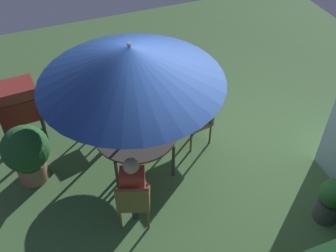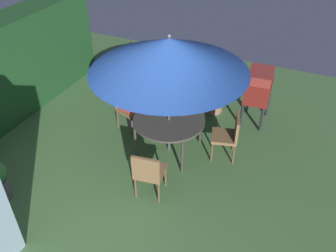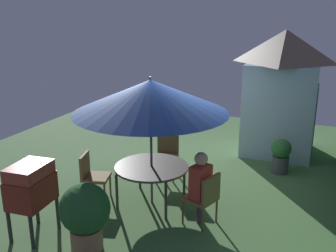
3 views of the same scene
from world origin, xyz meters
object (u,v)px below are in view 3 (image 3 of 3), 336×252
chair_near_shed (204,196)px  potted_plant_by_grill (281,155)px  garden_shed (282,92)px  bbq_grill (31,186)px  chair_toward_hedge (92,174)px  patio_table (152,169)px  potted_plant_by_shed (85,213)px  person_in_red (201,180)px  chair_far_side (167,153)px  patio_umbrella (151,96)px

chair_near_shed → potted_plant_by_grill: (-2.70, 0.93, -0.11)m
garden_shed → bbq_grill: bearing=-30.2°
chair_near_shed → chair_toward_hedge: (-0.10, -2.20, 0.00)m
patio_table → bbq_grill: size_ratio=1.11×
patio_table → garden_shed: bearing=153.3°
bbq_grill → potted_plant_by_shed: 1.00m
garden_shed → chair_toward_hedge: (3.95, -2.92, -1.01)m
potted_plant_by_shed → potted_plant_by_grill: 4.64m
garden_shed → chair_near_shed: (4.05, -0.72, -1.01)m
bbq_grill → chair_toward_hedge: 1.43m
garden_shed → potted_plant_by_grill: bearing=9.0°
chair_toward_hedge → person_in_red: person_in_red is taller
chair_near_shed → potted_plant_by_grill: 2.86m
garden_shed → chair_far_side: size_ratio=3.34×
chair_near_shed → person_in_red: (-0.03, -0.08, 0.26)m
patio_umbrella → chair_far_side: (-1.21, -0.19, -1.49)m
potted_plant_by_grill → garden_shed: bearing=-171.0°
potted_plant_by_grill → chair_far_side: bearing=-63.9°
patio_table → chair_far_side: size_ratio=1.49×
chair_far_side → person_in_red: person_in_red is taller
patio_table → person_in_red: (0.37, 1.04, 0.11)m
chair_far_side → potted_plant_by_grill: (-1.09, 2.23, -0.11)m
potted_plant_by_grill → person_in_red: (2.67, -1.01, 0.37)m
potted_plant_by_grill → person_in_red: person_in_red is taller
chair_toward_hedge → patio_umbrella: bearing=105.2°
chair_far_side → patio_table: bearing=8.7°
patio_table → chair_far_side: chair_far_side is taller
garden_shed → potted_plant_by_grill: size_ratio=3.91×
bbq_grill → patio_table: bearing=142.8°
patio_table → patio_umbrella: 1.34m
chair_near_shed → potted_plant_by_grill: chair_near_shed is taller
chair_far_side → potted_plant_by_shed: size_ratio=0.86×
bbq_grill → potted_plant_by_grill: bearing=140.2°
chair_far_side → potted_plant_by_grill: bearing=116.1°
garden_shed → potted_plant_by_grill: 1.77m
patio_table → potted_plant_by_grill: bearing=138.4°
chair_toward_hedge → person_in_red: 2.14m
garden_shed → chair_toward_hedge: 5.01m
patio_umbrella → potted_plant_by_grill: size_ratio=3.53×
chair_far_side → potted_plant_by_grill: chair_far_side is taller
garden_shed → person_in_red: (4.02, -0.80, -0.75)m
garden_shed → patio_table: 4.18m
bbq_grill → potted_plant_by_grill: bbq_grill is taller
person_in_red → chair_toward_hedge: bearing=-91.9°
chair_far_side → potted_plant_by_shed: (2.90, -0.12, 0.07)m
chair_far_side → garden_shed: bearing=140.4°
patio_umbrella → potted_plant_by_shed: bearing=-10.3°
patio_umbrella → chair_far_side: patio_umbrella is taller
patio_table → potted_plant_by_grill: (-2.30, 2.05, -0.26)m
patio_table → chair_far_side: 1.23m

